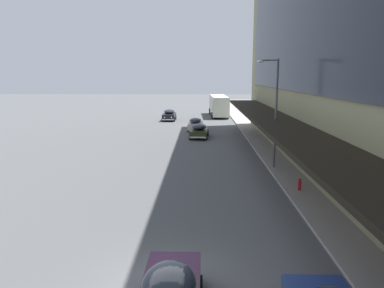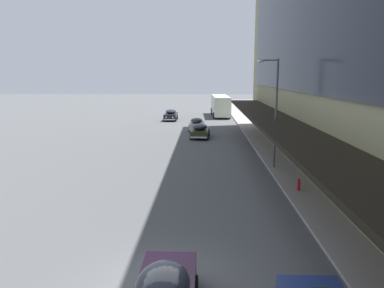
{
  "view_description": "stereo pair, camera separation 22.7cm",
  "coord_description": "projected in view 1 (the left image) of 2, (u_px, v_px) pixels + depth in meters",
  "views": [
    {
      "loc": [
        1.13,
        -10.82,
        6.67
      ],
      "look_at": [
        0.51,
        16.51,
        1.61
      ],
      "focal_mm": 35.0,
      "sensor_mm": 36.0,
      "label": 1
    },
    {
      "loc": [
        1.36,
        -10.82,
        6.67
      ],
      "look_at": [
        0.51,
        16.51,
        1.61
      ],
      "focal_mm": 35.0,
      "sensor_mm": 36.0,
      "label": 2
    }
  ],
  "objects": [
    {
      "name": "sedan_trailing_mid",
      "position": [
        195.0,
        124.0,
        45.51
      ],
      "size": [
        1.93,
        4.32,
        1.54
      ],
      "color": "beige",
      "rests_on": "ground"
    },
    {
      "name": "transit_bus_kerbside_front",
      "position": [
        219.0,
        105.0,
        60.86
      ],
      "size": [
        2.99,
        10.36,
        3.31
      ],
      "color": "beige",
      "rests_on": "ground"
    },
    {
      "name": "sedan_trailing_near",
      "position": [
        169.0,
        115.0,
        55.55
      ],
      "size": [
        1.93,
        4.53,
        1.62
      ],
      "color": "black",
      "rests_on": "ground"
    },
    {
      "name": "sedan_second_mid",
      "position": [
        199.0,
        131.0,
        40.23
      ],
      "size": [
        2.12,
        4.51,
        1.53
      ],
      "color": "#2D341B",
      "rests_on": "ground"
    },
    {
      "name": "fire_hydrant",
      "position": [
        299.0,
        184.0,
        21.44
      ],
      "size": [
        0.2,
        0.4,
        0.7
      ],
      "color": "red",
      "rests_on": "sidewalk_kerb"
    },
    {
      "name": "street_lamp",
      "position": [
        274.0,
        106.0,
        26.03
      ],
      "size": [
        1.5,
        0.28,
        7.61
      ],
      "color": "#4C4C51",
      "rests_on": "sidewalk_kerb"
    },
    {
      "name": "ground",
      "position": [
        164.0,
        288.0,
        11.88
      ],
      "size": [
        240.0,
        240.0,
        0.0
      ],
      "primitive_type": "plane",
      "color": "#505254"
    }
  ]
}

